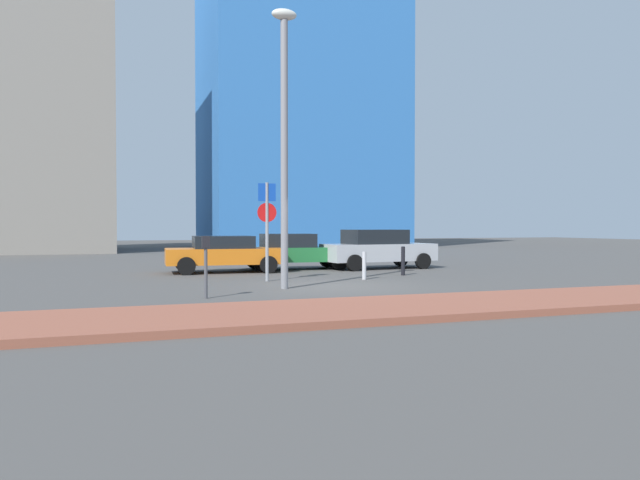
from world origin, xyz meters
name	(u,v)px	position (x,y,z in m)	size (l,w,h in m)	color
ground_plane	(333,287)	(0.00, 0.00, 0.00)	(120.00, 120.00, 0.00)	#4C4947
sidewalk_brick	(420,307)	(0.00, -5.02, 0.07)	(40.00, 3.01, 0.14)	#93513D
parked_car_orange	(225,253)	(-2.00, 6.21, 0.73)	(4.40, 2.23, 1.36)	orange
parked_car_green	(294,251)	(0.89, 6.83, 0.73)	(4.62, 2.07, 1.42)	#237238
parked_car_silver	(378,248)	(4.21, 6.08, 0.82)	(4.66, 2.21, 1.58)	#B7BABF
parking_sign_post	(267,219)	(-1.38, 2.19, 1.94)	(0.60, 0.10, 3.08)	gray
parking_meter	(206,258)	(-3.83, -1.61, 0.96)	(0.18, 0.14, 1.48)	#4C4C51
street_lamp	(284,126)	(-1.47, -0.10, 4.45)	(0.70, 0.36, 7.63)	gray
traffic_bollard_near	(403,261)	(3.66, 2.79, 0.50)	(0.14, 0.14, 1.01)	black
traffic_bollard_mid	(364,266)	(1.72, 1.74, 0.45)	(0.13, 0.13, 0.90)	#B7B7BC
building_colorful_midrise	(298,77)	(8.76, 31.83, 14.26)	(15.41, 12.42, 28.53)	#3372BF
building_under_construction	(32,105)	(-11.10, 28.54, 9.95)	(10.73, 10.48, 19.90)	gray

